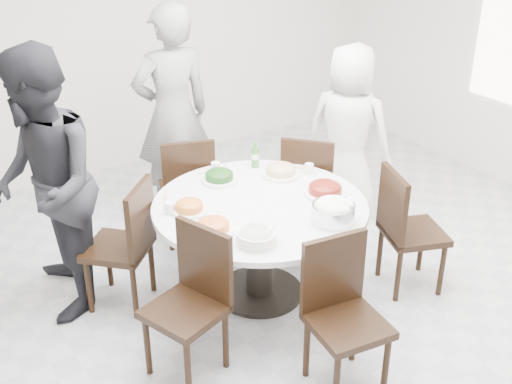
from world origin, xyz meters
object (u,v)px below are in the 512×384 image
dining_table (260,250)px  diner_right (348,133)px  chair_ne (310,185)px  chair_n (186,187)px  chair_se (414,230)px  chair_nw (118,245)px  soup_bowl (256,237)px  diner_left (44,187)px  chair_sw (185,308)px  rice_bowl (333,213)px  diner_middle (173,115)px  chair_s (348,322)px  beverage_bottle (255,155)px

dining_table → diner_right: bearing=25.9°
chair_ne → chair_n: same height
chair_se → diner_right: (0.33, 1.16, 0.30)m
chair_nw → soup_bowl: size_ratio=3.71×
chair_nw → diner_left: size_ratio=0.50×
chair_sw → soup_bowl: chair_sw is taller
chair_nw → diner_right: diner_right is taller
dining_table → chair_ne: 0.96m
diner_right → rice_bowl: 1.55m
chair_n → diner_middle: (0.12, 0.45, 0.47)m
diner_left → rice_bowl: 1.92m
soup_bowl → dining_table: bearing=54.6°
chair_n → rice_bowl: chair_n is taller
chair_n → diner_middle: diner_middle is taller
dining_table → soup_bowl: size_ratio=5.86×
chair_se → diner_left: size_ratio=0.50×
diner_middle → soup_bowl: bearing=83.1°
chair_se → diner_left: (-2.28, 1.17, 0.47)m
chair_ne → chair_nw: (-1.70, -0.03, 0.00)m
chair_nw → chair_sw: bearing=48.9°
chair_s → chair_n: bearing=96.7°
soup_bowl → diner_middle: bearing=79.3°
diner_right → beverage_bottle: bearing=64.5°
rice_bowl → diner_left: bearing=143.7°
diner_left → soup_bowl: diner_left is taller
diner_left → beverage_bottle: bearing=97.4°
chair_sw → diner_right: 2.44m
chair_n → soup_bowl: (-0.24, -1.44, 0.31)m
dining_table → chair_se: size_ratio=1.58×
diner_middle → rice_bowl: bearing=100.0°
chair_sw → chair_s: size_ratio=1.00×
chair_sw → diner_right: size_ratio=0.61×
diner_right → diner_left: diner_left is taller
diner_middle → chair_se: bearing=119.5°
chair_ne → diner_right: 0.63m
chair_n → chair_sw: (-0.76, -1.46, 0.00)m
chair_ne → rice_bowl: size_ratio=3.33×
diner_left → beverage_bottle: (1.58, -0.12, -0.09)m
chair_s → chair_nw: bearing=125.0°
diner_middle → chair_n: bearing=78.7°
rice_bowl → beverage_bottle: beverage_bottle is taller
chair_n → diner_right: 1.48m
dining_table → chair_se: chair_se is taller
chair_ne → chair_s: bearing=107.9°
chair_ne → soup_bowl: bearing=87.0°
chair_se → diner_middle: 2.24m
chair_ne → diner_left: (-2.09, 0.17, 0.47)m
chair_ne → soup_bowl: size_ratio=3.71×
diner_middle → beverage_bottle: 0.96m
chair_ne → diner_middle: 1.32m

